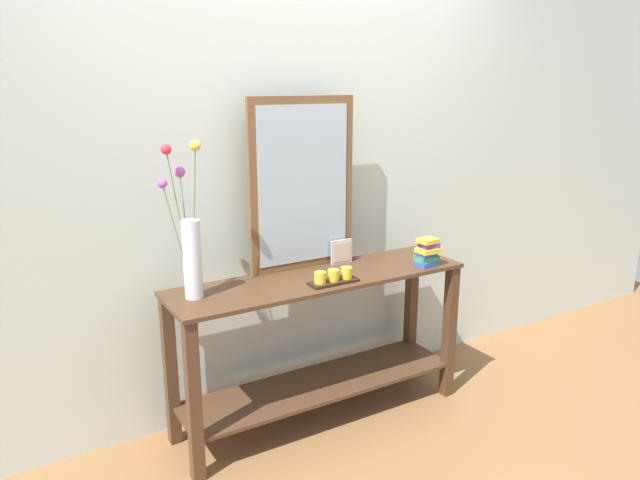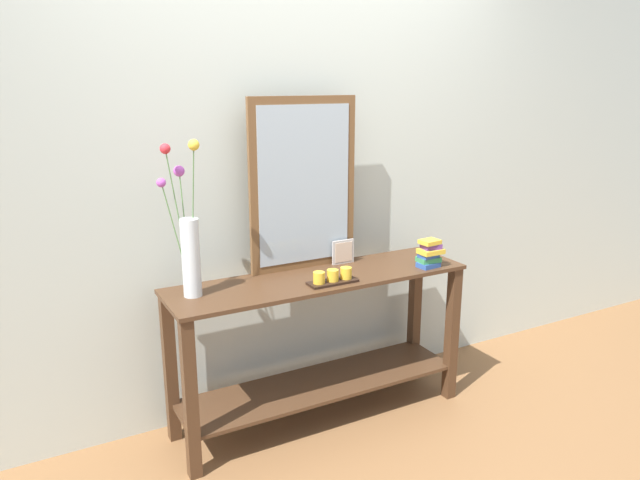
% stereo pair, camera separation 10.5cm
% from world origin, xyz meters
% --- Properties ---
extents(ground_plane, '(7.00, 6.00, 0.02)m').
position_xyz_m(ground_plane, '(0.00, 0.00, -0.01)').
color(ground_plane, brown).
extents(wall_back, '(6.40, 0.08, 2.70)m').
position_xyz_m(wall_back, '(0.00, 0.32, 1.35)').
color(wall_back, beige).
rests_on(wall_back, ground).
extents(console_table, '(1.53, 0.41, 0.77)m').
position_xyz_m(console_table, '(0.00, 0.00, 0.47)').
color(console_table, '#472D1C').
rests_on(console_table, ground).
extents(mirror_leaning, '(0.58, 0.03, 0.86)m').
position_xyz_m(mirror_leaning, '(-0.00, 0.17, 1.20)').
color(mirror_leaning, brown).
rests_on(mirror_leaning, console_table).
extents(tall_vase_left, '(0.18, 0.16, 0.70)m').
position_xyz_m(tall_vase_left, '(-0.63, 0.04, 1.01)').
color(tall_vase_left, silver).
rests_on(tall_vase_left, console_table).
extents(candle_tray, '(0.24, 0.09, 0.07)m').
position_xyz_m(candle_tray, '(0.01, -0.12, 0.80)').
color(candle_tray, black).
rests_on(candle_tray, console_table).
extents(picture_frame_small, '(0.13, 0.01, 0.13)m').
position_xyz_m(picture_frame_small, '(0.21, 0.13, 0.84)').
color(picture_frame_small, '#B7B2AD').
rests_on(picture_frame_small, console_table).
extents(book_stack, '(0.13, 0.10, 0.15)m').
position_xyz_m(book_stack, '(0.57, -0.13, 0.84)').
color(book_stack, '#2D519E').
rests_on(book_stack, console_table).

